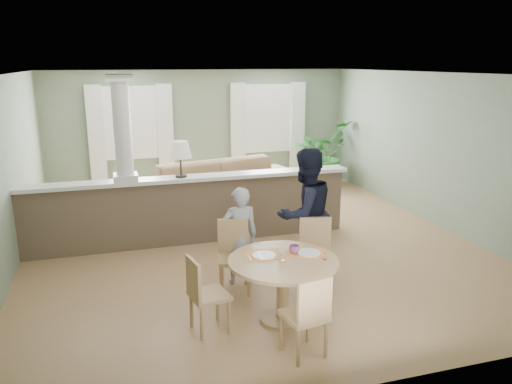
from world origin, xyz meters
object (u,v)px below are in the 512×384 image
object	(u,v)px
sofa	(225,186)
chair_far_boy	(234,252)
child_person	(240,236)
chair_far_man	(316,252)
man_person	(305,214)
houseplant	(321,154)
chair_near	(308,313)
chair_side	(203,292)
dining_table	(283,272)

from	to	relation	value
sofa	chair_far_boy	bearing A→B (deg)	-114.51
sofa	child_person	bearing A→B (deg)	-113.02
chair_far_man	child_person	bearing A→B (deg)	165.82
child_person	man_person	bearing A→B (deg)	-179.74
sofa	man_person	world-z (taller)	man_person
houseplant	chair_near	distance (m)	7.29
houseplant	child_person	xyz separation A→B (m)	(-3.25, -4.72, -0.10)
man_person	chair_near	bearing A→B (deg)	50.99
sofa	chair_far_man	size ratio (longest dim) A/B	3.35
man_person	chair_far_boy	bearing A→B (deg)	-11.73
chair_far_man	chair_side	size ratio (longest dim) A/B	1.09
sofa	man_person	distance (m)	3.55
chair_far_man	dining_table	bearing A→B (deg)	-121.71
chair_near	child_person	distance (m)	1.91
man_person	sofa	bearing A→B (deg)	-103.35
man_person	dining_table	bearing A→B (deg)	39.18
chair_far_man	man_person	xyz separation A→B (m)	(0.02, 0.44, 0.37)
chair_far_man	chair_side	distance (m)	1.69
chair_far_man	chair_side	xyz separation A→B (m)	(-1.58, -0.62, -0.05)
houseplant	man_person	world-z (taller)	man_person
dining_table	child_person	bearing A→B (deg)	100.51
chair_far_man	man_person	bearing A→B (deg)	102.71
houseplant	chair_side	xyz separation A→B (m)	(-3.96, -5.83, -0.29)
chair_near	man_person	size ratio (longest dim) A/B	0.49
dining_table	chair_far_man	bearing A→B (deg)	42.98
dining_table	chair_far_boy	size ratio (longest dim) A/B	1.34
chair_near	houseplant	bearing A→B (deg)	-125.72
sofa	child_person	xyz separation A→B (m)	(-0.61, -3.46, 0.20)
sofa	man_person	bearing A→B (deg)	-98.41
chair_far_man	chair_near	size ratio (longest dim) A/B	1.07
dining_table	chair_far_boy	xyz separation A→B (m)	(-0.33, 0.95, -0.09)
chair_near	man_person	xyz separation A→B (m)	(0.71, 1.84, 0.41)
chair_far_boy	houseplant	bearing A→B (deg)	65.11
dining_table	chair_far_boy	distance (m)	1.01
sofa	dining_table	bearing A→B (deg)	-108.06
dining_table	chair_far_man	size ratio (longest dim) A/B	1.30
houseplant	man_person	size ratio (longest dim) A/B	0.86
chair_far_boy	chair_far_man	xyz separation A→B (m)	(1.00, -0.33, 0.02)
dining_table	child_person	size ratio (longest dim) A/B	0.93
chair_far_boy	child_person	distance (m)	0.26
sofa	child_person	world-z (taller)	child_person
sofa	chair_far_man	world-z (taller)	chair_far_man
dining_table	chair_far_man	world-z (taller)	chair_far_man
chair_near	chair_far_boy	bearing A→B (deg)	-90.68
chair_near	sofa	bearing A→B (deg)	-105.39
child_person	sofa	bearing A→B (deg)	-96.41
chair_near	child_person	size ratio (longest dim) A/B	0.67
chair_side	man_person	bearing A→B (deg)	-67.21
dining_table	houseplant	bearing A→B (deg)	62.44
houseplant	chair_side	world-z (taller)	houseplant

